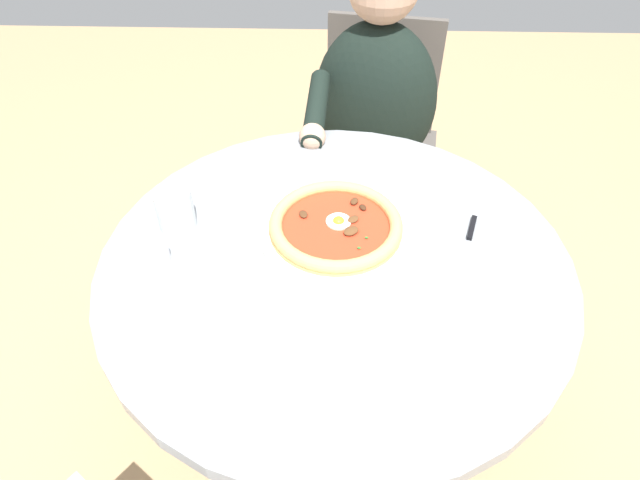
{
  "coord_description": "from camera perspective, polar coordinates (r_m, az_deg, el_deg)",
  "views": [
    {
      "loc": [
        0.01,
        0.78,
        1.5
      ],
      "look_at": [
        0.03,
        -0.01,
        0.76
      ],
      "focal_mm": 30.18,
      "sensor_mm": 36.0,
      "label": 1
    }
  ],
  "objects": [
    {
      "name": "diner_person",
      "position": [
        1.79,
        5.32,
        8.85
      ],
      "size": [
        0.41,
        0.49,
        1.13
      ],
      "color": "#282833",
      "rests_on": "ground"
    },
    {
      "name": "fork_utensil",
      "position": [
        0.99,
        -13.02,
        -10.05
      ],
      "size": [
        0.17,
        0.05,
        0.0
      ],
      "color": "#BCBCC1",
      "rests_on": "dining_table"
    },
    {
      "name": "steak_knife",
      "position": [
        1.23,
        16.04,
        2.27
      ],
      "size": [
        0.08,
        0.2,
        0.01
      ],
      "color": "silver",
      "rests_on": "dining_table"
    },
    {
      "name": "pizza_on_plate",
      "position": [
        1.14,
        1.88,
        1.49
      ],
      "size": [
        0.33,
        0.33,
        0.04
      ],
      "color": "white",
      "rests_on": "dining_table"
    },
    {
      "name": "dining_table",
      "position": [
        1.22,
        1.47,
        -7.02
      ],
      "size": [
        0.96,
        0.96,
        0.73
      ],
      "color": "gray",
      "rests_on": "ground"
    },
    {
      "name": "ground_plane",
      "position": [
        1.7,
        1.11,
        -19.61
      ],
      "size": [
        6.0,
        6.0,
        0.02
      ],
      "primitive_type": "cube",
      "color": "tan"
    },
    {
      "name": "ramekin_capers",
      "position": [
        1.12,
        -17.23,
        -1.46
      ],
      "size": [
        0.06,
        0.06,
        0.04
      ],
      "color": "white",
      "rests_on": "dining_table"
    },
    {
      "name": "cafe_chair_diner",
      "position": [
        1.9,
        5.97,
        11.73
      ],
      "size": [
        0.49,
        0.49,
        0.86
      ],
      "color": "#504A45",
      "rests_on": "ground"
    },
    {
      "name": "water_glass",
      "position": [
        1.18,
        -15.08,
        2.95
      ],
      "size": [
        0.08,
        0.08,
        0.09
      ],
      "color": "silver",
      "rests_on": "dining_table"
    }
  ]
}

